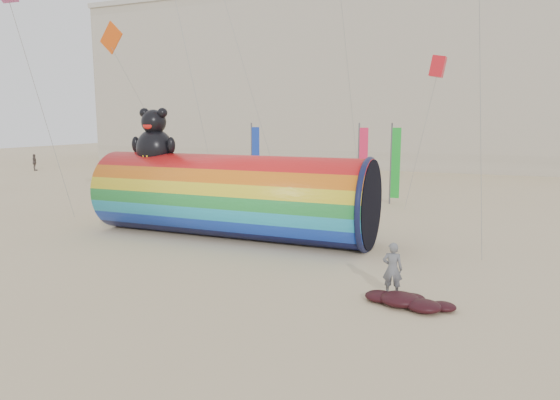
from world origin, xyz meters
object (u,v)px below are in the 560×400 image
at_px(kite_handler, 392,269).
at_px(fabric_bundle, 407,301).
at_px(windsock_assembly, 230,194).
at_px(hotel_building, 324,81).

xyz_separation_m(kite_handler, fabric_bundle, (0.58, -0.80, -0.66)).
bearing_deg(windsock_assembly, hotel_building, 101.95).
bearing_deg(windsock_assembly, fabric_bundle, -33.58).
bearing_deg(hotel_building, windsock_assembly, -78.05).
height_order(hotel_building, fabric_bundle, hotel_building).
distance_m(windsock_assembly, kite_handler, 9.85).
height_order(hotel_building, kite_handler, hotel_building).
distance_m(hotel_building, windsock_assembly, 43.11).
bearing_deg(kite_handler, windsock_assembly, -37.34).
distance_m(kite_handler, fabric_bundle, 1.19).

